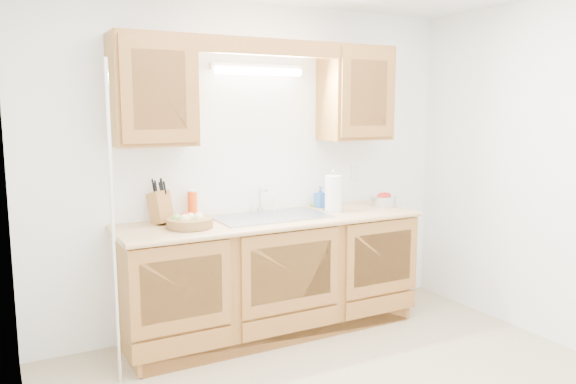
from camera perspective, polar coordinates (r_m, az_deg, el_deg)
room at (r=3.13m, az=8.13°, el=0.02°), size 3.52×3.50×2.50m
base_cabinets at (r=4.31m, az=-1.64°, el=-8.58°), size 2.20×0.60×0.86m
countertop at (r=4.19m, az=-1.57°, el=-2.88°), size 2.30×0.63×0.04m
upper_cabinet_left at (r=3.96m, az=-13.62°, el=9.98°), size 0.55×0.33×0.75m
upper_cabinet_right at (r=4.66m, az=6.85°, el=9.90°), size 0.55×0.33×0.75m
valance at (r=4.14m, az=-1.68°, el=14.52°), size 2.20×0.05×0.12m
fluorescent_fixture at (r=4.33m, az=-3.03°, el=12.34°), size 0.76×0.08×0.08m
sink at (r=4.22m, az=-1.69°, el=-3.52°), size 0.84×0.46×0.36m
wire_shelf_pole at (r=3.56m, az=-17.31°, el=-3.35°), size 0.03×0.03×2.00m
outlet_plate at (r=4.89m, az=6.81°, el=1.91°), size 0.08×0.01×0.12m
fruit_basket at (r=3.89m, az=-9.94°, el=-2.94°), size 0.41×0.41×0.10m
knife_block at (r=4.05m, az=-12.85°, el=-1.49°), size 0.17×0.21×0.33m
orange_canister at (r=4.18m, az=-9.68°, el=-1.24°), size 0.08×0.08×0.21m
soap_bottle at (r=4.61m, az=3.30°, el=-0.50°), size 0.09×0.09×0.17m
sponge at (r=4.65m, az=3.03°, el=-1.39°), size 0.10×0.07×0.02m
paper_towel at (r=4.43m, az=4.63°, el=-0.17°), size 0.16×0.16×0.34m
apple_bowl at (r=4.73m, az=9.64°, el=-0.83°), size 0.23×0.23×0.11m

